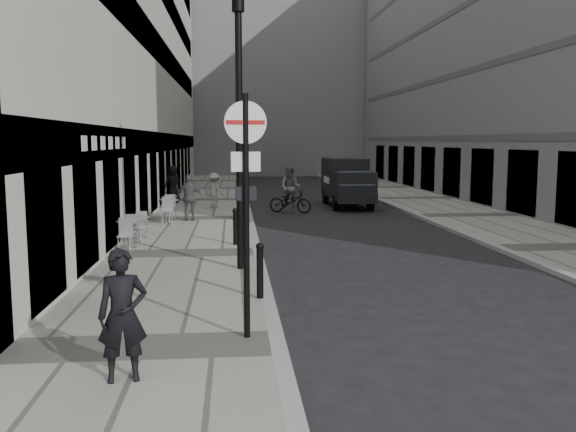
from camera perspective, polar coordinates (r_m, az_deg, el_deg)
name	(u,v)px	position (r m, az deg, el deg)	size (l,w,h in m)	color
sidewalk	(199,219)	(24.44, -8.29, -0.30)	(4.00, 60.00, 0.12)	gray
far_sidewalk	(468,216)	(26.24, 16.45, -0.02)	(4.00, 60.00, 0.12)	gray
building_left	(119,18)	(31.71, -15.51, 17.42)	(4.00, 45.00, 18.00)	beige
building_right	(521,5)	(34.70, 20.99, 17.97)	(6.00, 45.00, 20.00)	slate
building_far	(253,62)	(62.74, -3.26, 14.22)	(24.00, 16.00, 22.00)	slate
walking_man	(123,315)	(8.05, -15.21, -8.96)	(0.62, 0.41, 1.70)	black
sign_post	(246,184)	(9.23, -3.96, 3.04)	(0.64, 0.15, 3.74)	black
lamppost	(239,120)	(14.37, -4.59, 8.91)	(0.28, 0.28, 6.31)	black
bollard_near	(260,272)	(11.84, -2.64, -5.29)	(0.14, 0.14, 1.01)	black
bollard_far	(235,228)	(17.96, -4.96, -1.09)	(0.13, 0.13, 1.00)	black
panel_van	(347,180)	(29.49, 5.51, 3.42)	(1.86, 4.93, 2.32)	black
cyclist	(290,195)	(26.79, 0.22, 2.02)	(2.03, 1.41, 2.07)	black
pedestrian_a	(190,198)	(23.49, -9.18, 1.70)	(1.04, 0.43, 1.77)	#4C4C50
pedestrian_b	(214,190)	(27.94, -6.92, 2.39)	(1.02, 0.59, 1.58)	#9C9890
pedestrian_c	(173,184)	(30.45, -10.73, 2.94)	(0.90, 0.59, 1.84)	black
cafe_table_near	(129,232)	(17.79, -14.66, -1.48)	(0.72, 1.62, 0.92)	silver
cafe_table_mid	(169,209)	(23.42, -11.07, 0.69)	(0.76, 1.72, 0.98)	silver
cafe_table_far	(140,226)	(19.43, -13.68, -0.90)	(0.64, 1.45, 0.82)	silver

